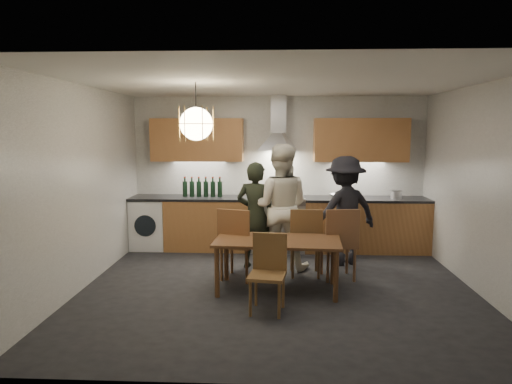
{
  "coord_description": "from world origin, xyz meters",
  "views": [
    {
      "loc": [
        -0.0,
        -5.66,
        2.02
      ],
      "look_at": [
        -0.3,
        0.4,
        1.2
      ],
      "focal_mm": 32.0,
      "sensor_mm": 36.0,
      "label": 1
    }
  ],
  "objects_px": {
    "dining_table": "(278,245)",
    "wine_bottles": "(202,187)",
    "person_mid": "(280,207)",
    "person_left": "(256,215)",
    "chair_back_left": "(236,239)",
    "person_right": "(345,211)",
    "chair_front": "(268,267)",
    "stock_pot": "(396,195)",
    "mixing_bowl": "(338,196)"
  },
  "relations": [
    {
      "from": "dining_table",
      "to": "stock_pot",
      "type": "distance_m",
      "value": 2.82
    },
    {
      "from": "chair_back_left",
      "to": "person_mid",
      "type": "bearing_deg",
      "value": -116.75
    },
    {
      "from": "chair_back_left",
      "to": "person_right",
      "type": "xyz_separation_m",
      "value": [
        1.56,
        0.87,
        0.25
      ]
    },
    {
      "from": "person_left",
      "to": "wine_bottles",
      "type": "relative_size",
      "value": 2.32
    },
    {
      "from": "chair_back_left",
      "to": "wine_bottles",
      "type": "height_order",
      "value": "wine_bottles"
    },
    {
      "from": "person_mid",
      "to": "person_right",
      "type": "bearing_deg",
      "value": -159.35
    },
    {
      "from": "person_left",
      "to": "wine_bottles",
      "type": "xyz_separation_m",
      "value": [
        -0.96,
        1.09,
        0.28
      ]
    },
    {
      "from": "person_mid",
      "to": "chair_front",
      "type": "bearing_deg",
      "value": 91.23
    },
    {
      "from": "chair_front",
      "to": "wine_bottles",
      "type": "xyz_separation_m",
      "value": [
        -1.18,
        2.66,
        0.57
      ]
    },
    {
      "from": "dining_table",
      "to": "mixing_bowl",
      "type": "distance_m",
      "value": 2.27
    },
    {
      "from": "chair_back_left",
      "to": "chair_front",
      "type": "xyz_separation_m",
      "value": [
        0.45,
        -0.99,
        -0.07
      ]
    },
    {
      "from": "chair_back_left",
      "to": "stock_pot",
      "type": "distance_m",
      "value": 3.02
    },
    {
      "from": "wine_bottles",
      "to": "person_left",
      "type": "bearing_deg",
      "value": -48.55
    },
    {
      "from": "chair_back_left",
      "to": "wine_bottles",
      "type": "distance_m",
      "value": 1.89
    },
    {
      "from": "person_mid",
      "to": "stock_pot",
      "type": "relative_size",
      "value": 10.19
    },
    {
      "from": "person_mid",
      "to": "wine_bottles",
      "type": "xyz_separation_m",
      "value": [
        -1.31,
        1.06,
        0.15
      ]
    },
    {
      "from": "chair_front",
      "to": "stock_pot",
      "type": "height_order",
      "value": "stock_pot"
    },
    {
      "from": "chair_back_left",
      "to": "person_right",
      "type": "bearing_deg",
      "value": -134.08
    },
    {
      "from": "chair_front",
      "to": "wine_bottles",
      "type": "height_order",
      "value": "wine_bottles"
    },
    {
      "from": "stock_pot",
      "to": "person_right",
      "type": "bearing_deg",
      "value": -141.46
    },
    {
      "from": "dining_table",
      "to": "chair_front",
      "type": "xyz_separation_m",
      "value": [
        -0.1,
        -0.63,
        -0.09
      ]
    },
    {
      "from": "stock_pot",
      "to": "chair_front",
      "type": "bearing_deg",
      "value": -128.25
    },
    {
      "from": "stock_pot",
      "to": "mixing_bowl",
      "type": "bearing_deg",
      "value": 178.99
    },
    {
      "from": "person_left",
      "to": "dining_table",
      "type": "bearing_deg",
      "value": 124.04
    },
    {
      "from": "chair_front",
      "to": "stock_pot",
      "type": "xyz_separation_m",
      "value": [
        2.06,
        2.62,
        0.47
      ]
    },
    {
      "from": "person_mid",
      "to": "person_right",
      "type": "distance_m",
      "value": 1.02
    },
    {
      "from": "dining_table",
      "to": "chair_back_left",
      "type": "height_order",
      "value": "chair_back_left"
    },
    {
      "from": "dining_table",
      "to": "chair_back_left",
      "type": "xyz_separation_m",
      "value": [
        -0.55,
        0.36,
        -0.02
      ]
    },
    {
      "from": "chair_front",
      "to": "stock_pot",
      "type": "distance_m",
      "value": 3.37
    },
    {
      "from": "dining_table",
      "to": "wine_bottles",
      "type": "xyz_separation_m",
      "value": [
        -1.28,
        2.04,
        0.48
      ]
    },
    {
      "from": "person_mid",
      "to": "person_left",
      "type": "bearing_deg",
      "value": 9.5
    },
    {
      "from": "person_mid",
      "to": "chair_back_left",
      "type": "bearing_deg",
      "value": 52.34
    },
    {
      "from": "person_right",
      "to": "wine_bottles",
      "type": "distance_m",
      "value": 2.44
    },
    {
      "from": "chair_front",
      "to": "mixing_bowl",
      "type": "relative_size",
      "value": 3.13
    },
    {
      "from": "wine_bottles",
      "to": "stock_pot",
      "type": "bearing_deg",
      "value": -0.8
    },
    {
      "from": "chair_front",
      "to": "person_right",
      "type": "xyz_separation_m",
      "value": [
        1.11,
        1.86,
        0.32
      ]
    },
    {
      "from": "dining_table",
      "to": "person_mid",
      "type": "height_order",
      "value": "person_mid"
    },
    {
      "from": "chair_front",
      "to": "person_left",
      "type": "height_order",
      "value": "person_left"
    },
    {
      "from": "chair_front",
      "to": "person_left",
      "type": "relative_size",
      "value": 0.55
    },
    {
      "from": "dining_table",
      "to": "person_left",
      "type": "height_order",
      "value": "person_left"
    },
    {
      "from": "person_right",
      "to": "wine_bottles",
      "type": "bearing_deg",
      "value": -42.78
    },
    {
      "from": "chair_front",
      "to": "person_mid",
      "type": "xyz_separation_m",
      "value": [
        0.13,
        1.6,
        0.42
      ]
    },
    {
      "from": "stock_pot",
      "to": "chair_back_left",
      "type": "bearing_deg",
      "value": -147.06
    },
    {
      "from": "dining_table",
      "to": "person_right",
      "type": "height_order",
      "value": "person_right"
    },
    {
      "from": "person_right",
      "to": "person_left",
      "type": "bearing_deg",
      "value": -11.55
    },
    {
      "from": "person_left",
      "to": "stock_pot",
      "type": "xyz_separation_m",
      "value": [
        2.29,
        1.04,
        0.18
      ]
    },
    {
      "from": "chair_back_left",
      "to": "stock_pot",
      "type": "xyz_separation_m",
      "value": [
        2.52,
        1.63,
        0.39
      ]
    },
    {
      "from": "mixing_bowl",
      "to": "wine_bottles",
      "type": "height_order",
      "value": "wine_bottles"
    },
    {
      "from": "dining_table",
      "to": "chair_front",
      "type": "height_order",
      "value": "chair_front"
    },
    {
      "from": "dining_table",
      "to": "stock_pot",
      "type": "relative_size",
      "value": 8.98
    }
  ]
}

